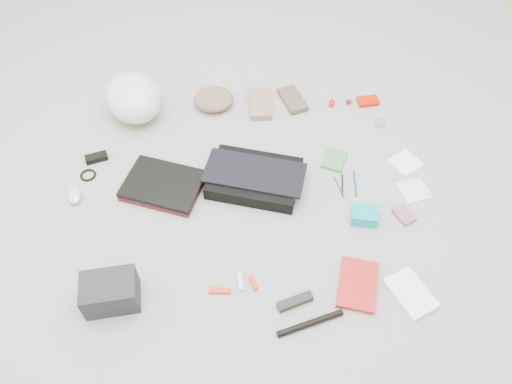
{
  "coord_description": "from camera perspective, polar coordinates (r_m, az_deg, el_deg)",
  "views": [
    {
      "loc": [
        -0.09,
        -1.3,
        1.71
      ],
      "look_at": [
        0.0,
        0.0,
        0.05
      ],
      "focal_mm": 35.0,
      "sensor_mm": 36.0,
      "label": 1
    }
  ],
  "objects": [
    {
      "name": "u_lock",
      "position": [
        1.89,
        4.47,
        -12.38
      ],
      "size": [
        0.14,
        0.08,
        0.03
      ],
      "primitive_type": "cube",
      "rotation": [
        0.0,
        0.0,
        0.32
      ],
      "color": "black",
      "rests_on": "ground_plane"
    },
    {
      "name": "lollipop_a",
      "position": [
        2.57,
        8.58,
        9.88
      ],
      "size": [
        0.03,
        0.03,
        0.03
      ],
      "primitive_type": "sphere",
      "rotation": [
        0.0,
        0.0,
        0.18
      ],
      "color": "#A91A0B",
      "rests_on": "ground_plane"
    },
    {
      "name": "bike_helmet",
      "position": [
        2.52,
        -13.85,
        10.44
      ],
      "size": [
        0.37,
        0.4,
        0.2
      ],
      "primitive_type": "ellipsoid",
      "rotation": [
        0.0,
        0.0,
        0.4
      ],
      "color": "silver",
      "rests_on": "ground_plane"
    },
    {
      "name": "lollipop_c",
      "position": [
        2.6,
        10.54,
        10.11
      ],
      "size": [
        0.03,
        0.03,
        0.03
      ],
      "primitive_type": "sphere",
      "rotation": [
        0.0,
        0.0,
        -0.35
      ],
      "color": "#AF0406",
      "rests_on": "ground_plane"
    },
    {
      "name": "book_white",
      "position": [
        1.99,
        17.28,
        -10.98
      ],
      "size": [
        0.19,
        0.22,
        0.02
      ],
      "primitive_type": "cube",
      "rotation": [
        0.0,
        0.0,
        0.43
      ],
      "color": "white",
      "rests_on": "ground_plane"
    },
    {
      "name": "pen_black",
      "position": [
        2.23,
        9.84,
        0.79
      ],
      "size": [
        0.03,
        0.12,
        0.01
      ],
      "primitive_type": "cylinder",
      "rotation": [
        1.57,
        0.0,
        -0.16
      ],
      "color": "black",
      "rests_on": "ground_plane"
    },
    {
      "name": "power_brick",
      "position": [
        2.4,
        -17.77,
        3.76
      ],
      "size": [
        0.11,
        0.07,
        0.03
      ],
      "primitive_type": "cube",
      "rotation": [
        0.0,
        0.0,
        0.3
      ],
      "color": "black",
      "rests_on": "ground_plane"
    },
    {
      "name": "notepad",
      "position": [
        2.31,
        8.94,
        3.67
      ],
      "size": [
        0.14,
        0.15,
        0.01
      ],
      "primitive_type": "cube",
      "rotation": [
        0.0,
        0.0,
        -0.42
      ],
      "color": "#3F7244",
      "rests_on": "ground_plane"
    },
    {
      "name": "altoids_tin",
      "position": [
        2.63,
        12.66,
        10.11
      ],
      "size": [
        0.11,
        0.08,
        0.02
      ],
      "primitive_type": "cube",
      "rotation": [
        0.0,
        0.0,
        0.1
      ],
      "color": "#BF1A03",
      "rests_on": "ground_plane"
    },
    {
      "name": "toiletry_tube_orange",
      "position": [
        1.92,
        -0.31,
        -10.32
      ],
      "size": [
        0.03,
        0.06,
        0.02
      ],
      "primitive_type": "cylinder",
      "rotation": [
        1.57,
        0.0,
        0.29
      ],
      "color": "#F24400",
      "rests_on": "ground_plane"
    },
    {
      "name": "mitten_right",
      "position": [
        2.57,
        4.2,
        10.5
      ],
      "size": [
        0.14,
        0.21,
        0.03
      ],
      "primitive_type": "cube",
      "rotation": [
        0.0,
        0.0,
        0.29
      ],
      "color": "brown",
      "rests_on": "ground_plane"
    },
    {
      "name": "lollipop_b",
      "position": [
        2.58,
        8.7,
        10.13
      ],
      "size": [
        0.03,
        0.03,
        0.03
      ],
      "primitive_type": "sphere",
      "rotation": [
        0.0,
        0.0,
        0.03
      ],
      "color": "#BB1700",
      "rests_on": "ground_plane"
    },
    {
      "name": "bag_flap",
      "position": [
        2.15,
        -0.17,
        2.22
      ],
      "size": [
        0.47,
        0.31,
        0.01
      ],
      "primitive_type": "cube",
      "rotation": [
        0.0,
        0.0,
        -0.29
      ],
      "color": "black",
      "rests_on": "messenger_bag"
    },
    {
      "name": "camera_bag",
      "position": [
        1.92,
        -16.31,
        -10.93
      ],
      "size": [
        0.21,
        0.16,
        0.13
      ],
      "primitive_type": "cube",
      "rotation": [
        0.0,
        0.0,
        0.1
      ],
      "color": "#242327",
      "rests_on": "ground_plane"
    },
    {
      "name": "bike_pump",
      "position": [
        1.86,
        6.21,
        -14.69
      ],
      "size": [
        0.25,
        0.09,
        0.02
      ],
      "primitive_type": "cylinder",
      "rotation": [
        0.0,
        1.57,
        0.28
      ],
      "color": "black",
      "rests_on": "ground_plane"
    },
    {
      "name": "multitool",
      "position": [
        1.91,
        -4.17,
        -11.18
      ],
      "size": [
        0.08,
        0.03,
        0.01
      ],
      "primitive_type": "cube",
      "rotation": [
        0.0,
        0.0,
        -0.12
      ],
      "color": "red",
      "rests_on": "ground_plane"
    },
    {
      "name": "napkin_top",
      "position": [
        2.38,
        16.74,
        3.23
      ],
      "size": [
        0.16,
        0.16,
        0.01
      ],
      "primitive_type": "cube",
      "rotation": [
        0.0,
        0.0,
        0.56
      ],
      "color": "white",
      "rests_on": "ground_plane"
    },
    {
      "name": "pen_navy",
      "position": [
        2.24,
        11.25,
        0.94
      ],
      "size": [
        0.02,
        0.14,
        0.01
      ],
      "primitive_type": "cylinder",
      "rotation": [
        1.57,
        0.0,
        -0.11
      ],
      "color": "navy",
      "rests_on": "ground_plane"
    },
    {
      "name": "book_red",
      "position": [
        1.95,
        11.55,
        -10.32
      ],
      "size": [
        0.2,
        0.24,
        0.02
      ],
      "primitive_type": "cube",
      "rotation": [
        0.0,
        0.0,
        -0.28
      ],
      "color": "red",
      "rests_on": "ground_plane"
    },
    {
      "name": "mouse",
      "position": [
        2.28,
        -20.04,
        -0.38
      ],
      "size": [
        0.08,
        0.1,
        0.04
      ],
      "primitive_type": "ellipsoid",
      "rotation": [
        0.0,
        0.0,
        0.21
      ],
      "color": "silver",
      "rests_on": "ground_plane"
    },
    {
      "name": "beanie",
      "position": [
        2.55,
        -4.85,
        10.55
      ],
      "size": [
        0.21,
        0.2,
        0.07
      ],
      "primitive_type": "ellipsoid",
      "rotation": [
        0.0,
        0.0,
        -0.06
      ],
      "color": "brown",
      "rests_on": "ground_plane"
    },
    {
      "name": "messenger_bag",
      "position": [
        2.18,
        -0.17,
        1.58
      ],
      "size": [
        0.45,
        0.37,
        0.06
      ],
      "primitive_type": "cube",
      "rotation": [
        0.0,
        0.0,
        -0.29
      ],
      "color": "black",
      "rests_on": "ground_plane"
    },
    {
      "name": "toiletry_tube_white",
      "position": [
        1.92,
        -1.78,
        -10.14
      ],
      "size": [
        0.03,
        0.08,
        0.02
      ],
      "primitive_type": "cylinder",
      "rotation": [
        1.57,
        0.0,
        0.08
      ],
      "color": "white",
      "rests_on": "ground_plane"
    },
    {
      "name": "ground_plane",
      "position": [
        2.15,
        0.0,
        -0.82
      ],
      "size": [
        4.0,
        4.0,
        0.0
      ],
      "primitive_type": "plane",
      "color": "gray"
    },
    {
      "name": "laptop",
      "position": [
        2.2,
        -10.58,
        0.96
      ],
      "size": [
        0.39,
        0.34,
        0.02
      ],
      "primitive_type": "cube",
      "rotation": [
        0.0,
        0.0,
        -0.36
      ],
      "color": "black",
      "rests_on": "laptop_sleeve"
    },
    {
      "name": "accordion_wallet",
      "position": [
        2.11,
        12.28,
        -2.59
      ],
      "size": [
        0.12,
        0.11,
        0.05
      ],
      "primitive_type": "cube",
      "rotation": [
        0.0,
        0.0,
        -0.22
      ],
      "color": "#09A6B1",
      "rests_on": "ground_plane"
    },
    {
      "name": "napkin_bottom",
      "position": [
        2.28,
        17.59,
        0.17
      ],
      "size": [
        0.15,
        0.15,
        0.01
      ],
      "primitive_type": "cube",
      "rotation": [
        0.0,
        0.0,
        0.24
      ],
      "color": "silver",
      "rests_on": "ground_plane"
    },
    {
      "name": "stamp_sheet",
      "position": [
        2.53,
        14.07,
        7.64
      ],
      "size": [
        0.06,
        0.07,
        0.0
      ],
      "primitive_type": "cube",
      "rotation": [
        0.0,
        0.0,
        -0.06
      ],
      "color": "gray",
      "rests_on": "ground_plane"
    },
    {
      "name": "pen_blue",
      "position": [
        2.22,
        9.46,
        0.55
      ],
      "size": [
        0.03,
        0.12,
        0.01
      ],
      "primitive_type": "cylinder",
      "rotation": [
        1.57,
        0.0,
        0.2
      ],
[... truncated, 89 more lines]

